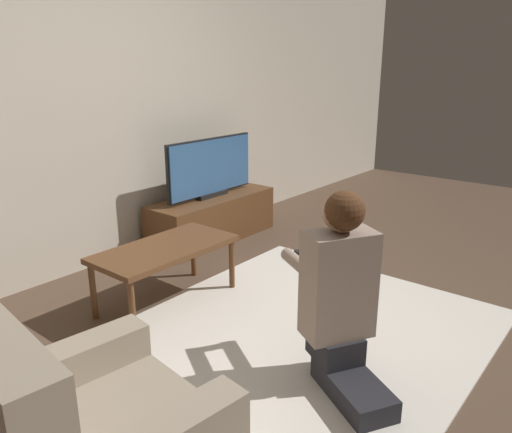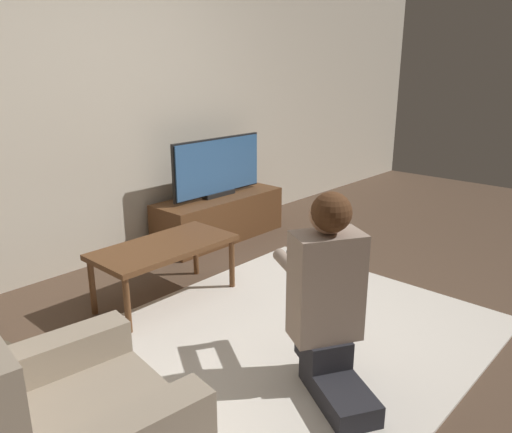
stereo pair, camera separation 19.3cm
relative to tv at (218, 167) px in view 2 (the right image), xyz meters
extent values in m
plane|color=brown|center=(-1.08, -1.62, -0.68)|extent=(10.00, 10.00, 0.00)
cube|color=beige|center=(-1.08, 0.31, 0.62)|extent=(10.00, 0.06, 2.60)
cube|color=silver|center=(-1.08, -1.62, -0.67)|extent=(2.55, 1.96, 0.02)
cube|color=brown|center=(0.00, 0.00, -0.48)|extent=(1.28, 0.45, 0.41)
cube|color=black|center=(0.00, 0.00, -0.25)|extent=(0.35, 0.08, 0.04)
cube|color=black|center=(0.00, 0.00, 0.01)|extent=(1.03, 0.03, 0.51)
cube|color=#38669E|center=(0.00, 0.00, 0.01)|extent=(1.00, 0.04, 0.48)
cube|color=brown|center=(-1.14, -0.67, -0.28)|extent=(0.96, 0.48, 0.04)
cylinder|color=brown|center=(-1.58, -0.87, -0.49)|extent=(0.04, 0.04, 0.38)
cylinder|color=brown|center=(-0.70, -0.87, -0.49)|extent=(0.04, 0.04, 0.38)
cylinder|color=brown|center=(-1.58, -0.47, -0.49)|extent=(0.04, 0.04, 0.38)
cylinder|color=brown|center=(-0.70, -0.47, -0.49)|extent=(0.04, 0.04, 0.38)
cube|color=gray|center=(-2.37, -1.48, -0.41)|extent=(0.74, 0.23, 0.54)
cube|color=#232328|center=(-1.27, -2.16, -0.61)|extent=(0.43, 0.52, 0.11)
cube|color=#232328|center=(-1.18, -2.00, -0.48)|extent=(0.31, 0.32, 0.14)
cube|color=gray|center=(-1.18, -2.00, -0.14)|extent=(0.39, 0.34, 0.54)
sphere|color=tan|center=(-1.18, -2.00, 0.23)|extent=(0.19, 0.19, 0.19)
sphere|color=#4C2D19|center=(-1.19, -2.02, 0.24)|extent=(0.19, 0.19, 0.19)
cube|color=black|center=(-0.99, -1.68, -0.11)|extent=(0.13, 0.10, 0.04)
cylinder|color=gray|center=(-0.96, -1.84, -0.11)|extent=(0.21, 0.29, 0.07)
cylinder|color=gray|center=(-1.14, -1.74, -0.11)|extent=(0.21, 0.29, 0.07)
camera|label=1|loc=(-3.17, -3.10, 0.90)|focal=35.00mm
camera|label=2|loc=(-3.05, -3.25, 0.90)|focal=35.00mm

